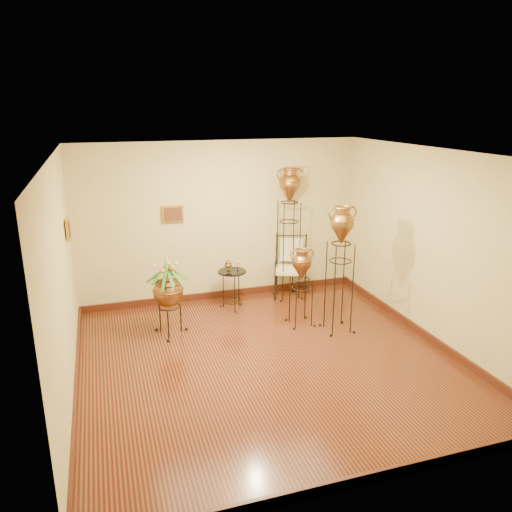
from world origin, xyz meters
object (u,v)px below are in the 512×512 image
object	(u,v)px
amphora_tall	(289,233)
side_table	(232,289)
planter_urn	(168,289)
armchair	(291,267)
amphora_mid	(340,269)

from	to	relation	value
amphora_tall	side_table	xyz separation A→B (m)	(-1.10, -0.23, -0.85)
planter_urn	armchair	bearing A→B (deg)	21.64
amphora_tall	amphora_mid	size ratio (longest dim) A/B	1.19
amphora_tall	planter_urn	bearing A→B (deg)	-158.04
amphora_tall	amphora_mid	xyz separation A→B (m)	(0.23, -1.54, -0.20)
amphora_mid	planter_urn	distance (m)	2.59
amphora_tall	amphora_mid	bearing A→B (deg)	-81.63
amphora_mid	armchair	bearing A→B (deg)	96.41
amphora_mid	side_table	xyz separation A→B (m)	(-1.33, 1.31, -0.64)
armchair	amphora_mid	bearing A→B (deg)	-60.91
planter_urn	amphora_mid	bearing A→B (deg)	-14.05
side_table	amphora_mid	bearing A→B (deg)	-44.63
planter_urn	armchair	world-z (taller)	planter_urn
amphora_mid	side_table	world-z (taller)	amphora_mid
amphora_mid	armchair	xyz separation A→B (m)	(-0.17, 1.55, -0.45)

